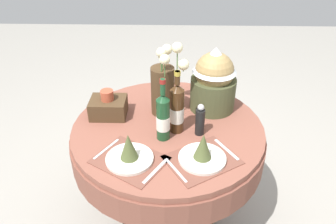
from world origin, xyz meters
name	(u,v)px	position (x,y,z in m)	size (l,w,h in m)	color
ground	(168,211)	(0.00, 0.00, 0.00)	(8.00, 8.00, 0.00)	#9E998E
dining_table	(168,145)	(0.00, 0.00, 0.59)	(1.13, 1.13, 0.73)	brown
place_setting_left	(129,153)	(-0.18, -0.30, 0.78)	(0.43, 0.40, 0.16)	brown
place_setting_right	(203,153)	(0.18, -0.29, 0.78)	(0.43, 0.40, 0.16)	brown
flower_vase	(164,85)	(-0.03, 0.15, 0.92)	(0.22, 0.24, 0.47)	#47331E
wine_bottle_left	(163,117)	(-0.02, -0.11, 0.87)	(0.07, 0.07, 0.36)	#194223
wine_bottle_right	(177,109)	(0.05, -0.04, 0.87)	(0.08, 0.08, 0.37)	#422814
pepper_mill	(200,121)	(0.18, -0.06, 0.82)	(0.05, 0.05, 0.19)	black
gift_tub_back_right	(214,77)	(0.27, 0.21, 0.94)	(0.27, 0.27, 0.40)	#474C2D
woven_basket_side_left	(108,106)	(-0.36, 0.11, 0.79)	(0.21, 0.17, 0.17)	#47331E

